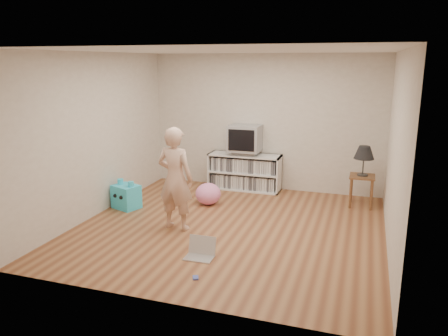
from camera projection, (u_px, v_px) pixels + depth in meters
name	position (u px, v px, depth m)	size (l,w,h in m)	color
ground	(230.00, 227.00, 6.64)	(4.50, 4.50, 0.00)	brown
walls	(230.00, 143.00, 6.33)	(4.52, 4.52, 2.60)	beige
ceiling	(230.00, 50.00, 6.02)	(4.50, 4.50, 0.01)	white
media_unit	(245.00, 172.00, 8.54)	(1.40, 0.45, 0.70)	white
dvd_deck	(245.00, 153.00, 8.43)	(0.45, 0.35, 0.07)	gray
crt_tv	(245.00, 138.00, 8.36)	(0.60, 0.53, 0.50)	#95959A
side_table	(362.00, 183.00, 7.50)	(0.42, 0.42, 0.55)	brown
table_lamp	(364.00, 153.00, 7.37)	(0.34, 0.34, 0.52)	#333333
person	(175.00, 179.00, 6.40)	(0.57, 0.37, 1.55)	beige
laptop	(201.00, 251.00, 5.63)	(0.37, 0.30, 0.25)	silver
playing_cards	(196.00, 278.00, 5.07)	(0.07, 0.09, 0.02)	#4B5EC9
plush_blue	(126.00, 196.00, 7.45)	(0.51, 0.46, 0.49)	#2FCEFF
plush_pink	(208.00, 194.00, 7.66)	(0.45, 0.45, 0.38)	pink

